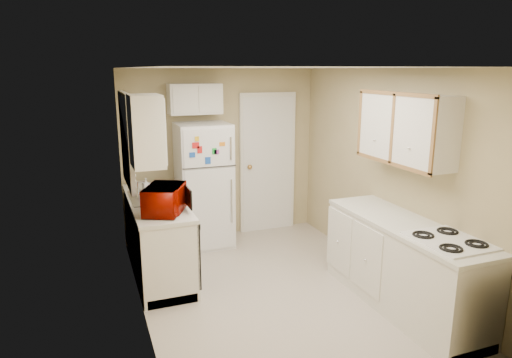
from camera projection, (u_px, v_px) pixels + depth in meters
name	position (u px, v px, depth m)	size (l,w,h in m)	color
floor	(272.00, 289.00, 5.08)	(3.80, 3.80, 0.00)	beige
ceiling	(274.00, 68.00, 4.52)	(3.80, 3.80, 0.00)	white
wall_left	(137.00, 198.00, 4.32)	(3.80, 3.80, 0.00)	tan
wall_right	(384.00, 174.00, 5.28)	(3.80, 3.80, 0.00)	tan
wall_back	(221.00, 154.00, 6.53)	(2.80, 2.80, 0.00)	tan
wall_front	(382.00, 250.00, 3.07)	(2.80, 2.80, 0.00)	tan
left_counter	(158.00, 237.00, 5.41)	(0.60, 1.80, 0.90)	silver
dishwasher	(193.00, 248.00, 4.96)	(0.03, 0.58, 0.72)	black
sink	(154.00, 200.00, 5.45)	(0.54, 0.74, 0.16)	gray
microwave	(165.00, 199.00, 4.81)	(0.29, 0.53, 0.35)	#A00E00
soap_bottle	(146.00, 184.00, 5.66)	(0.08, 0.08, 0.17)	silver
window_blinds	(127.00, 140.00, 5.19)	(0.10, 0.98, 1.08)	silver
upper_cabinet_left	(146.00, 131.00, 4.43)	(0.30, 0.45, 0.70)	silver
refrigerator	(204.00, 185.00, 6.21)	(0.70, 0.68, 1.69)	white
cabinet_over_fridge	(195.00, 99.00, 6.06)	(0.70, 0.30, 0.40)	silver
interior_door	(268.00, 164.00, 6.77)	(0.86, 0.06, 2.08)	white
right_counter	(403.00, 265.00, 4.63)	(0.60, 2.00, 0.90)	silver
stove	(444.00, 293.00, 4.15)	(0.54, 0.66, 0.81)	white
upper_cabinet_right	(406.00, 128.00, 4.63)	(0.30, 1.20, 0.70)	silver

